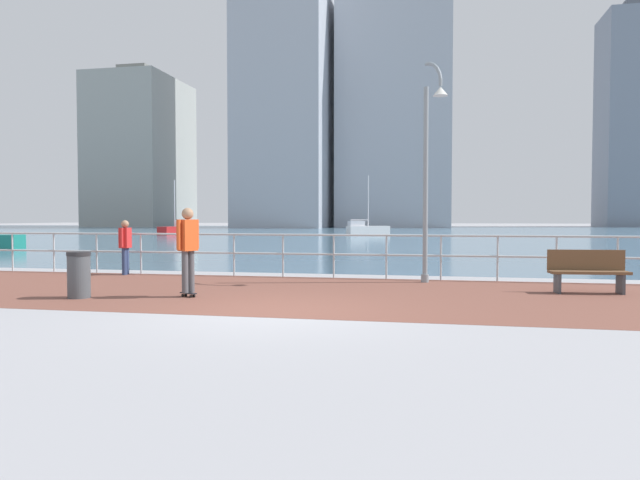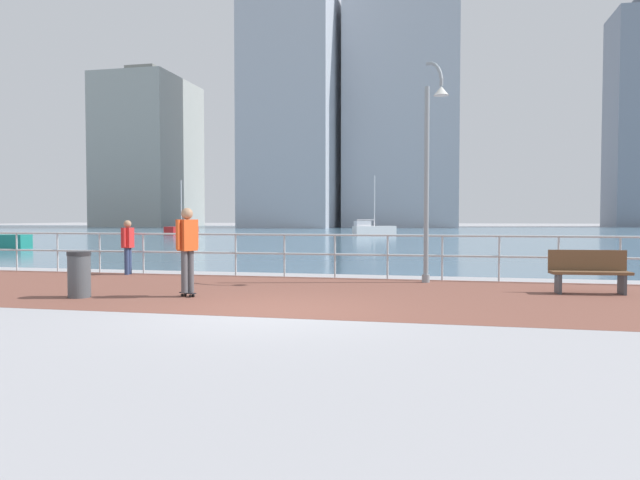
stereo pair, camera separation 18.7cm
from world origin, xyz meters
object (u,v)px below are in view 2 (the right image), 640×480
at_px(bystander, 128,243).
at_px(trash_bin, 79,274).
at_px(sailboat_gray, 182,230).
at_px(park_bench, 589,271).
at_px(lamppost, 431,161).
at_px(sailboat_white, 373,229).
at_px(skateboarder, 187,243).

xyz_separation_m(bystander, trash_bin, (1.56, -4.47, -0.42)).
distance_m(trash_bin, sailboat_gray, 42.76).
xyz_separation_m(trash_bin, park_bench, (10.18, 2.81, 0.01)).
distance_m(lamppost, park_bench, 4.37).
height_order(lamppost, sailboat_white, sailboat_white).
distance_m(lamppost, skateboarder, 6.22).
relative_size(lamppost, sailboat_white, 1.00).
bearing_deg(trash_bin, sailboat_white, 88.93).
height_order(bystander, park_bench, bystander).
distance_m(skateboarder, sailboat_white, 41.59).
bearing_deg(lamppost, trash_bin, -149.12).
xyz_separation_m(lamppost, park_bench, (3.34, -1.28, -2.52)).
xyz_separation_m(bystander, sailboat_gray, (-15.06, 34.93, -0.41)).
height_order(lamppost, bystander, lamppost).
bearing_deg(lamppost, park_bench, -21.00).
bearing_deg(sailboat_gray, park_bench, -53.78).
relative_size(lamppost, park_bench, 3.32).
bearing_deg(skateboarder, bystander, 132.99).
relative_size(bystander, sailboat_white, 0.28).
bearing_deg(sailboat_white, skateboarder, -88.21).
bearing_deg(sailboat_white, lamppost, -80.96).
height_order(skateboarder, trash_bin, skateboarder).
height_order(trash_bin, sailboat_gray, sailboat_gray).
height_order(trash_bin, park_bench, trash_bin).
bearing_deg(park_bench, sailboat_gray, 126.22).
relative_size(lamppost, bystander, 3.53).
distance_m(bystander, trash_bin, 4.75).
relative_size(lamppost, trash_bin, 5.82).
relative_size(skateboarder, bystander, 1.18).
bearing_deg(bystander, sailboat_gray, 113.32).
xyz_separation_m(lamppost, trash_bin, (-6.84, -4.09, -2.52)).
relative_size(lamppost, sailboat_gray, 1.07).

